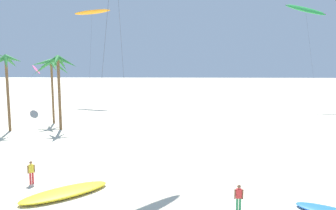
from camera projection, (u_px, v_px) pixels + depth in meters
The scene contains 9 objects.
palm_tree_0 at pixel (6, 67), 40.09m from camera, with size 3.68×3.38×8.96m.
palm_tree_2 at pixel (51, 69), 45.03m from camera, with size 4.75×4.83×8.46m.
palm_tree_3 at pixel (58, 69), 41.01m from camera, with size 4.23×4.31×8.88m.
flying_kite_0 at pixel (92, 12), 64.35m from camera, with size 7.46×11.46×17.61m.
flying_kite_2 at pixel (36, 69), 56.42m from camera, with size 4.87×9.82×7.64m.
flying_kite_5 at pixel (306, 10), 59.70m from camera, with size 7.23×10.76×18.15m.
grounded_kite_0 at pixel (65, 192), 21.87m from camera, with size 5.54×5.13×0.38m.
person_mid_field at pixel (239, 197), 19.31m from camera, with size 0.51×0.21×1.63m.
person_far_watcher at pixel (31, 171), 23.71m from camera, with size 0.43×0.34×1.62m.
Camera 1 is at (4.58, -1.73, 8.56)m, focal length 37.29 mm.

